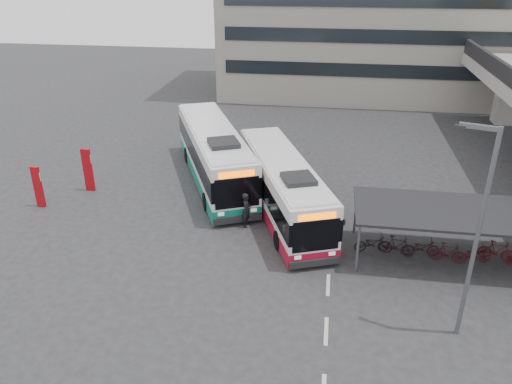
# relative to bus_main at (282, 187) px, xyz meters

# --- Properties ---
(ground) EXTENTS (120.00, 120.00, 0.00)m
(ground) POSITION_rel_bus_main_xyz_m (0.23, -6.45, -1.58)
(ground) COLOR #28282B
(ground) RESTS_ON ground
(bike_shelter) EXTENTS (10.00, 4.00, 2.54)m
(bike_shelter) POSITION_rel_bus_main_xyz_m (8.70, -3.45, -0.28)
(bike_shelter) COLOR #595B60
(bike_shelter) RESTS_ON ground
(road_markings) EXTENTS (0.15, 7.60, 0.01)m
(road_markings) POSITION_rel_bus_main_xyz_m (2.73, -9.45, -1.58)
(road_markings) COLOR beige
(road_markings) RESTS_ON ground
(bus_main) EXTENTS (6.48, 11.66, 3.41)m
(bus_main) POSITION_rel_bus_main_xyz_m (0.00, 0.00, 0.00)
(bus_main) COLOR white
(bus_main) RESTS_ON ground
(bus_teal) EXTENTS (7.59, 12.55, 3.71)m
(bus_teal) POSITION_rel_bus_main_xyz_m (-4.70, 3.83, 0.14)
(bus_teal) COLOR white
(bus_teal) RESTS_ON ground
(pedestrian) EXTENTS (0.52, 0.74, 1.90)m
(pedestrian) POSITION_rel_bus_main_xyz_m (-1.67, -1.81, -0.63)
(pedestrian) COLOR black
(pedestrian) RESTS_ON ground
(lamp_post) EXTENTS (1.40, 0.58, 8.15)m
(lamp_post) POSITION_rel_bus_main_xyz_m (7.51, -8.76, 3.07)
(lamp_post) COLOR #595B60
(lamp_post) RESTS_ON ground
(sign_totem_mid) EXTENTS (0.53, 0.19, 2.45)m
(sign_totem_mid) POSITION_rel_bus_main_xyz_m (-13.64, -1.36, -0.32)
(sign_totem_mid) COLOR #9B0911
(sign_totem_mid) RESTS_ON ground
(sign_totem_north) EXTENTS (0.58, 0.18, 2.68)m
(sign_totem_north) POSITION_rel_bus_main_xyz_m (-11.85, 1.14, -0.20)
(sign_totem_north) COLOR #9B0911
(sign_totem_north) RESTS_ON ground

